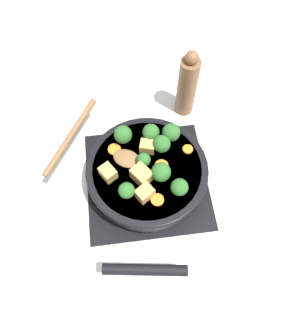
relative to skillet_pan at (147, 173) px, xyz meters
name	(u,v)px	position (x,y,z in m)	size (l,w,h in m)	color
ground_plane	(147,181)	(0.00, 0.00, -0.05)	(2.40, 2.40, 0.00)	silver
front_burner_grate	(147,179)	(0.00, 0.00, -0.04)	(0.31, 0.31, 0.03)	black
skillet_pan	(147,173)	(0.00, 0.00, 0.00)	(0.30, 0.41, 0.05)	black
wooden_spoon	(94,145)	(0.12, -0.08, 0.03)	(0.24, 0.23, 0.02)	brown
tofu_cube_center_large	(141,175)	(0.02, 0.02, 0.04)	(0.04, 0.04, 0.04)	tan
tofu_cube_near_handle	(108,173)	(0.09, 0.01, 0.04)	(0.04, 0.03, 0.03)	tan
tofu_cube_east_chunk	(147,147)	(-0.01, -0.05, 0.03)	(0.04, 0.03, 0.03)	tan
tofu_cube_west_chunk	(145,193)	(0.01, 0.07, 0.04)	(0.04, 0.03, 0.03)	tan
broccoli_floret_near_spoon	(161,172)	(-0.03, 0.03, 0.05)	(0.05, 0.05, 0.05)	#709956
broccoli_floret_center_top	(179,187)	(-0.07, 0.07, 0.05)	(0.04, 0.04, 0.05)	#709956
broccoli_floret_east_rim	(171,133)	(-0.07, -0.08, 0.05)	(0.04, 0.04, 0.05)	#709956
broccoli_floret_west_rim	(162,144)	(-0.04, -0.05, 0.05)	(0.04, 0.04, 0.05)	#709956
broccoli_floret_north_edge	(144,160)	(0.01, -0.01, 0.04)	(0.03, 0.03, 0.04)	#709956
broccoli_floret_south_cluster	(127,191)	(0.05, 0.06, 0.05)	(0.04, 0.04, 0.05)	#709956
broccoli_floret_mid_floret	(151,132)	(-0.02, -0.09, 0.05)	(0.04, 0.04, 0.05)	#709956
broccoli_floret_small_inner	(123,135)	(0.05, -0.09, 0.05)	(0.04, 0.04, 0.05)	#709956
carrot_slice_orange_thin	(157,200)	(-0.01, 0.08, 0.02)	(0.03, 0.03, 0.01)	orange
carrot_slice_near_center	(188,149)	(-0.11, -0.04, 0.02)	(0.03, 0.03, 0.01)	orange
carrot_slice_edge_slice	(162,167)	(-0.04, 0.00, 0.02)	(0.03, 0.03, 0.01)	orange
carrot_slice_under_broccoli	(114,149)	(0.07, -0.06, 0.02)	(0.03, 0.03, 0.01)	orange
pepper_mill	(187,86)	(-0.14, -0.22, 0.05)	(0.05, 0.05, 0.22)	brown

